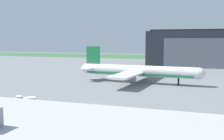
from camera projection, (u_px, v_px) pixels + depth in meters
name	position (u px, v px, depth m)	size (l,w,h in m)	color
ground_plane	(97.00, 107.00, 58.44)	(440.00, 440.00, 0.00)	slate
grass_field_strip	(179.00, 57.00, 224.72)	(440.00, 56.00, 0.08)	#376C3B
airliner_far_right	(137.00, 71.00, 90.86)	(41.57, 33.96, 11.74)	white
baggage_tug	(41.00, 121.00, 44.20)	(3.74, 3.41, 2.16)	#335693
stair_truck	(25.00, 100.00, 60.29)	(4.36, 4.20, 2.02)	silver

